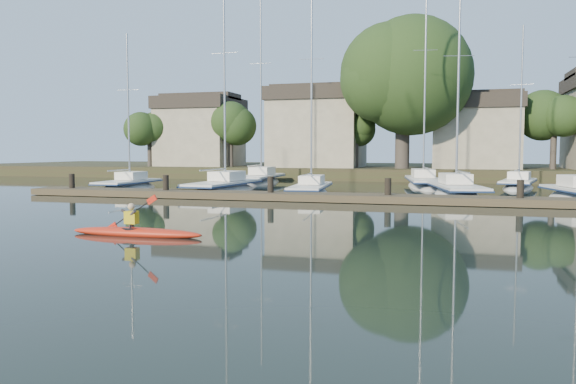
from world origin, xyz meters
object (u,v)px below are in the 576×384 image
(sailboat_1, at_px, (224,195))
(sailboat_6, at_px, (423,189))
(sailboat_3, at_px, (457,200))
(kayak, at_px, (135,230))
(sailboat_7, at_px, (518,191))
(sailboat_2, at_px, (311,197))
(sailboat_0, at_px, (129,192))
(sailboat_5, at_px, (260,186))
(dock, at_px, (327,197))

(sailboat_1, distance_m, sailboat_6, 14.27)
(sailboat_1, height_order, sailboat_3, sailboat_1)
(kayak, relative_size, sailboat_7, 0.36)
(sailboat_2, height_order, sailboat_6, sailboat_6)
(sailboat_3, bearing_deg, sailboat_1, 171.51)
(sailboat_0, xyz_separation_m, sailboat_5, (6.29, 8.35, -0.01))
(sailboat_2, height_order, sailboat_7, sailboat_2)
(kayak, relative_size, sailboat_3, 0.32)
(sailboat_2, distance_m, sailboat_3, 8.20)
(sailboat_2, bearing_deg, sailboat_3, 0.46)
(sailboat_1, distance_m, sailboat_7, 19.72)
(kayak, height_order, sailboat_2, sailboat_2)
(dock, height_order, sailboat_1, sailboat_1)
(sailboat_1, relative_size, sailboat_7, 1.21)
(sailboat_0, bearing_deg, dock, -20.92)
(sailboat_2, distance_m, sailboat_5, 11.01)
(sailboat_3, height_order, sailboat_6, sailboat_6)
(sailboat_1, bearing_deg, sailboat_0, 178.52)
(dock, distance_m, sailboat_6, 13.35)
(dock, height_order, sailboat_3, sailboat_3)
(dock, relative_size, sailboat_3, 2.53)
(sailboat_2, height_order, sailboat_5, sailboat_5)
(dock, distance_m, sailboat_3, 8.01)
(sailboat_0, xyz_separation_m, sailboat_3, (20.64, 0.08, -0.01))
(sailboat_0, bearing_deg, kayak, -59.79)
(sailboat_3, distance_m, sailboat_5, 16.57)
(sailboat_1, relative_size, sailboat_6, 0.90)
(sailboat_0, relative_size, sailboat_7, 0.94)
(sailboat_7, bearing_deg, kayak, -105.80)
(sailboat_0, bearing_deg, sailboat_7, 15.81)
(sailboat_2, bearing_deg, sailboat_0, 171.23)
(sailboat_3, bearing_deg, kayak, -129.07)
(sailboat_1, height_order, sailboat_5, sailboat_5)
(sailboat_5, height_order, sailboat_6, sailboat_6)
(kayak, height_order, sailboat_1, sailboat_1)
(sailboat_2, bearing_deg, sailboat_6, 49.48)
(sailboat_0, xyz_separation_m, sailboat_2, (12.48, -0.75, 0.02))
(sailboat_2, height_order, sailboat_3, sailboat_2)
(sailboat_6, bearing_deg, dock, -116.08)
(sailboat_5, relative_size, sailboat_7, 1.31)
(sailboat_2, relative_size, sailboat_6, 0.83)
(sailboat_0, height_order, sailboat_3, sailboat_3)
(sailboat_2, relative_size, sailboat_3, 1.00)
(sailboat_3, xyz_separation_m, sailboat_7, (4.06, 7.95, 0.02))
(kayak, distance_m, sailboat_2, 16.98)
(dock, height_order, sailboat_2, sailboat_2)
(sailboat_5, bearing_deg, kayak, -82.35)
(dock, distance_m, sailboat_0, 15.16)
(sailboat_2, bearing_deg, dock, -70.91)
(kayak, bearing_deg, dock, 75.25)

